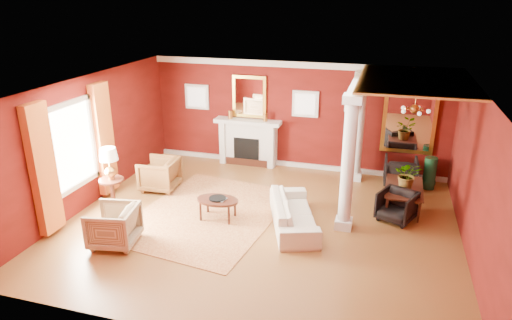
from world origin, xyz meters
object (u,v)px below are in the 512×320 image
(armchair_leopard, at_px, (159,173))
(coffee_table, at_px, (218,201))
(dining_table, at_px, (405,191))
(armchair_stripe, at_px, (113,224))
(side_table, at_px, (110,168))
(sofa, at_px, (294,208))

(armchair_leopard, distance_m, coffee_table, 2.20)
(dining_table, bearing_deg, armchair_stripe, 121.91)
(armchair_leopard, xyz_separation_m, dining_table, (5.76, 0.60, -0.03))
(coffee_table, bearing_deg, armchair_leopard, 150.95)
(coffee_table, height_order, side_table, side_table)
(armchair_stripe, bearing_deg, side_table, -156.59)
(dining_table, bearing_deg, armchair_leopard, 96.97)
(armchair_leopard, xyz_separation_m, armchair_stripe, (0.39, -2.61, 0.00))
(armchair_leopard, height_order, side_table, side_table)
(sofa, xyz_separation_m, armchair_stripe, (-3.16, -1.68, 0.03))
(armchair_leopard, bearing_deg, dining_table, 92.81)
(coffee_table, relative_size, side_table, 0.65)
(armchair_stripe, bearing_deg, coffee_table, 125.08)
(armchair_stripe, bearing_deg, sofa, 107.94)
(armchair_stripe, xyz_separation_m, coffee_table, (1.54, 1.54, -0.02))
(armchair_stripe, xyz_separation_m, side_table, (-0.98, 1.48, 0.48))
(sofa, relative_size, armchair_stripe, 2.38)
(coffee_table, xyz_separation_m, side_table, (-2.52, -0.06, 0.50))
(sofa, bearing_deg, armchair_stripe, 98.53)
(coffee_table, distance_m, dining_table, 4.18)
(armchair_leopard, xyz_separation_m, side_table, (-0.59, -1.13, 0.49))
(coffee_table, bearing_deg, sofa, 4.78)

